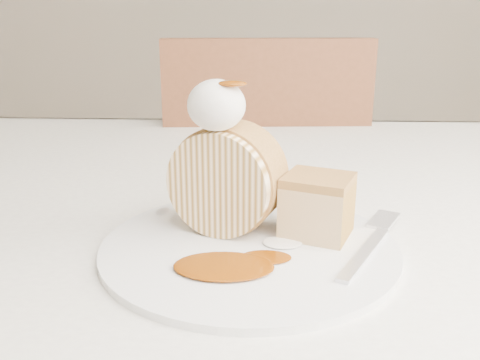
{
  "coord_description": "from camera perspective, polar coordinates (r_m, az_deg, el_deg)",
  "views": [
    {
      "loc": [
        -0.04,
        -0.52,
        0.99
      ],
      "look_at": [
        -0.06,
        -0.01,
        0.82
      ],
      "focal_mm": 40.0,
      "sensor_mm": 36.0,
      "label": 1
    }
  ],
  "objects": [
    {
      "name": "caramel_drizzle",
      "position": [
        0.52,
        -0.83,
        10.95
      ],
      "size": [
        0.03,
        0.02,
        0.01
      ],
      "primitive_type": "ellipsoid",
      "color": "#713104",
      "rests_on": "whipped_cream"
    },
    {
      "name": "chair_far",
      "position": [
        1.31,
        2.39,
        -2.51
      ],
      "size": [
        0.47,
        0.47,
        0.93
      ],
      "rotation": [
        0.0,
        0.0,
        3.21
      ],
      "color": "brown",
      "rests_on": "ground"
    },
    {
      "name": "spoon",
      "position": [
        0.57,
        -11.0,
        -7.13
      ],
      "size": [
        0.05,
        0.17,
        0.0
      ],
      "primitive_type": "cube",
      "rotation": [
        0.0,
        0.0,
        -0.13
      ],
      "color": "silver",
      "rests_on": "table"
    },
    {
      "name": "cake_chunk",
      "position": [
        0.57,
        8.22,
        -3.13
      ],
      "size": [
        0.09,
        0.08,
        0.06
      ],
      "primitive_type": "cube",
      "rotation": [
        0.0,
        0.0,
        -0.37
      ],
      "color": "#A7723F",
      "rests_on": "plate"
    },
    {
      "name": "whipped_cream",
      "position": [
        0.54,
        -2.54,
        7.97
      ],
      "size": [
        0.06,
        0.06,
        0.05
      ],
      "primitive_type": "ellipsoid",
      "color": "white",
      "rests_on": "roulade_slice"
    },
    {
      "name": "plate",
      "position": [
        0.55,
        1.0,
        -7.17
      ],
      "size": [
        0.39,
        0.39,
        0.01
      ],
      "primitive_type": "cylinder",
      "rotation": [
        0.0,
        0.0,
        -0.37
      ],
      "color": "white",
      "rests_on": "table"
    },
    {
      "name": "caramel_pool",
      "position": [
        0.5,
        -1.75,
        -9.16
      ],
      "size": [
        0.11,
        0.09,
        0.0
      ],
      "primitive_type": null,
      "rotation": [
        0.0,
        0.0,
        -0.37
      ],
      "color": "#713104",
      "rests_on": "plate"
    },
    {
      "name": "fork",
      "position": [
        0.54,
        13.13,
        -7.66
      ],
      "size": [
        0.1,
        0.17,
        0.0
      ],
      "primitive_type": "cube",
      "rotation": [
        0.0,
        0.0,
        -0.48
      ],
      "color": "silver",
      "rests_on": "plate"
    },
    {
      "name": "table",
      "position": [
        0.79,
        5.23,
        -6.58
      ],
      "size": [
        1.4,
        0.9,
        0.75
      ],
      "color": "white",
      "rests_on": "ground"
    },
    {
      "name": "roulade_slice",
      "position": [
        0.57,
        -1.42,
        0.09
      ],
      "size": [
        0.13,
        0.1,
        0.11
      ],
      "primitive_type": "cylinder",
      "rotation": [
        1.57,
        0.0,
        -0.35
      ],
      "color": "#FDDFB0",
      "rests_on": "plate"
    }
  ]
}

